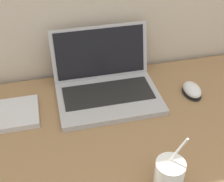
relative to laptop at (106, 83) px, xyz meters
name	(u,v)px	position (x,y,z in m)	size (l,w,h in m)	color
laptop	(106,83)	(0.00, 0.00, 0.00)	(0.36, 0.30, 0.21)	#ADADB2
drink_cup	(169,174)	(0.07, -0.43, 0.00)	(0.08, 0.08, 0.18)	white
computer_mouse	(192,90)	(0.30, -0.08, -0.03)	(0.06, 0.10, 0.04)	black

